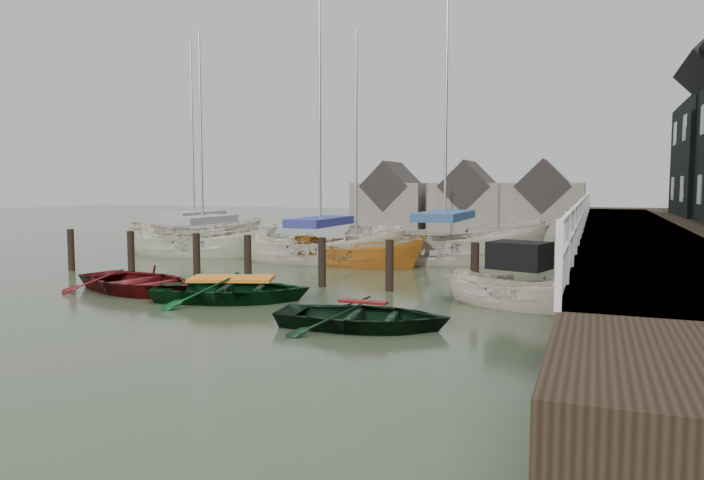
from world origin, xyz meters
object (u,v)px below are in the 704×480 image
at_px(rowboat_dkgreen, 363,328).
at_px(motorboat, 518,302).
at_px(sailboat_a, 203,254).
at_px(sailboat_c, 356,264).
at_px(sailboat_b, 320,260).
at_px(sailboat_e, 195,245).
at_px(rowboat_red, 139,292).
at_px(rowboat_green, 232,301).
at_px(sailboat_d, 444,260).

relative_size(rowboat_dkgreen, motorboat, 0.88).
relative_size(sailboat_a, sailboat_c, 1.09).
distance_m(sailboat_b, sailboat_c, 1.61).
height_order(rowboat_dkgreen, sailboat_c, sailboat_c).
height_order(rowboat_dkgreen, sailboat_e, sailboat_e).
bearing_deg(sailboat_c, sailboat_e, 78.45).
xyz_separation_m(rowboat_red, sailboat_b, (1.80, 7.92, 0.06)).
relative_size(motorboat, sailboat_e, 0.37).
relative_size(sailboat_b, sailboat_e, 1.15).
bearing_deg(rowboat_dkgreen, rowboat_red, 68.54).
height_order(rowboat_green, motorboat, motorboat).
bearing_deg(sailboat_e, rowboat_red, -167.13).
xyz_separation_m(sailboat_b, sailboat_e, (-8.01, 3.38, -0.00)).
distance_m(rowboat_dkgreen, sailboat_d, 11.40).
bearing_deg(motorboat, rowboat_green, 122.26).
bearing_deg(motorboat, sailboat_d, 41.60).
bearing_deg(sailboat_c, sailboat_d, -44.06).
bearing_deg(motorboat, rowboat_red, 116.77).
distance_m(rowboat_red, motorboat, 9.86).
height_order(motorboat, sailboat_e, sailboat_e).
distance_m(rowboat_red, rowboat_green, 3.03).
relative_size(rowboat_red, motorboat, 1.01).
relative_size(rowboat_green, sailboat_c, 0.42).
bearing_deg(rowboat_red, sailboat_b, 2.77).
height_order(motorboat, sailboat_a, sailboat_a).
height_order(rowboat_red, sailboat_a, sailboat_a).
relative_size(rowboat_red, rowboat_dkgreen, 1.15).
relative_size(rowboat_green, sailboat_b, 0.32).
height_order(rowboat_green, sailboat_e, sailboat_e).
relative_size(sailboat_c, sailboat_e, 0.87).
relative_size(rowboat_dkgreen, sailboat_a, 0.35).
relative_size(sailboat_c, sailboat_d, 0.73).
xyz_separation_m(rowboat_dkgreen, motorboat, (2.65, 3.38, 0.12)).
distance_m(rowboat_dkgreen, sailboat_b, 11.05).
bearing_deg(sailboat_a, motorboat, -130.04).
bearing_deg(rowboat_green, sailboat_d, -36.99).
xyz_separation_m(rowboat_red, rowboat_green, (3.02, -0.17, 0.00)).
xyz_separation_m(rowboat_dkgreen, sailboat_d, (-0.94, 11.36, 0.06)).
bearing_deg(sailboat_d, motorboat, -166.85).
height_order(rowboat_dkgreen, sailboat_a, sailboat_a).
distance_m(sailboat_a, sailboat_c, 6.99).
height_order(rowboat_red, motorboat, motorboat).
height_order(rowboat_green, sailboat_a, sailboat_a).
distance_m(sailboat_a, sailboat_e, 4.06).
xyz_separation_m(sailboat_a, sailboat_e, (-2.62, 3.10, 0.00)).
bearing_deg(sailboat_a, sailboat_e, 26.46).
height_order(rowboat_green, rowboat_dkgreen, rowboat_green).
relative_size(sailboat_d, sailboat_e, 1.18).
height_order(rowboat_green, sailboat_c, sailboat_c).
distance_m(motorboat, sailboat_a, 14.86).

